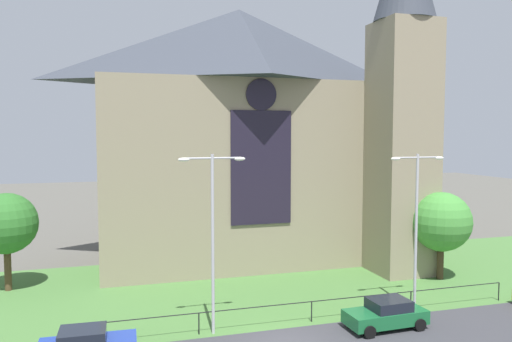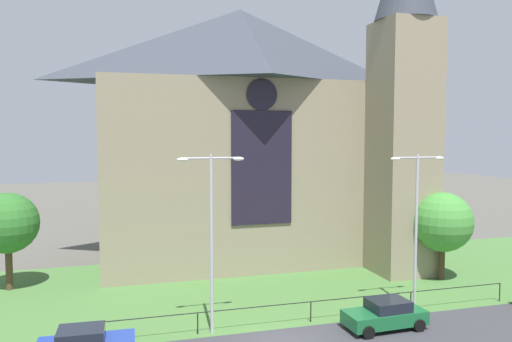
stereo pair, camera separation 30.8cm
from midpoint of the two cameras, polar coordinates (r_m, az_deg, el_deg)
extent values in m
plane|color=#56544C|center=(34.40, -2.86, -12.80)|extent=(160.00, 160.00, 0.00)
cube|color=#477538|center=(32.55, -2.00, -13.79)|extent=(120.00, 20.00, 0.01)
cube|color=gray|center=(41.21, -2.10, -0.06)|extent=(22.00, 12.00, 14.00)
pyramid|color=#383D47|center=(41.68, -2.13, 13.78)|extent=(22.00, 12.00, 6.00)
cube|color=black|center=(35.34, 0.33, 0.38)|extent=(4.40, 0.16, 8.00)
cylinder|color=black|center=(35.38, 0.34, 8.65)|extent=(2.20, 0.15, 2.20)
cube|color=gray|center=(37.69, 15.95, 2.43)|extent=(4.00, 4.00, 18.00)
cylinder|color=black|center=(27.99, 5.99, -14.48)|extent=(24.41, 0.05, 0.05)
cylinder|color=black|center=(26.34, -20.65, -17.21)|extent=(0.07, 0.07, 1.10)
cylinder|color=black|center=(26.58, -6.82, -16.77)|extent=(0.07, 0.07, 1.10)
cylinder|color=black|center=(28.17, 5.99, -15.54)|extent=(0.07, 0.07, 1.10)
cylinder|color=black|center=(30.90, 16.82, -13.89)|extent=(0.07, 0.07, 1.10)
cylinder|color=black|center=(34.51, 25.53, -12.20)|extent=(0.07, 0.07, 1.10)
cylinder|color=#423021|center=(37.70, 19.90, -9.57)|extent=(0.45, 0.45, 2.49)
sphere|color=#428C38|center=(37.15, 20.01, -5.40)|extent=(4.10, 4.10, 4.10)
cylinder|color=#4C3823|center=(36.69, -26.48, -9.81)|extent=(0.43, 0.43, 2.90)
sphere|color=#2D6B28|center=(36.12, -26.63, -5.32)|extent=(3.90, 3.90, 3.90)
cylinder|color=#B2B2B7|center=(25.46, -5.26, -8.33)|extent=(0.16, 0.16, 9.07)
cylinder|color=#B2B2B7|center=(24.76, -6.92, 1.43)|extent=(1.40, 0.10, 0.10)
cylinder|color=#B2B2B7|center=(25.03, -3.76, 1.48)|extent=(1.40, 0.10, 0.10)
ellipsoid|color=white|center=(24.66, -8.52, 1.29)|extent=(0.57, 0.26, 0.20)
ellipsoid|color=white|center=(25.20, -2.20, 1.39)|extent=(0.57, 0.26, 0.20)
cylinder|color=#B2B2B7|center=(29.94, 17.36, -6.73)|extent=(0.16, 0.16, 8.95)
cylinder|color=#B2B2B7|center=(29.07, 16.40, 1.46)|extent=(1.40, 0.10, 0.10)
cylinder|color=#B2B2B7|center=(29.85, 18.66, 1.47)|extent=(1.40, 0.10, 0.10)
ellipsoid|color=white|center=(28.70, 15.22, 1.35)|extent=(0.57, 0.26, 0.20)
ellipsoid|color=white|center=(30.26, 19.74, 1.39)|extent=(0.57, 0.26, 0.20)
cube|color=black|center=(24.51, -19.38, -17.12)|extent=(2.05, 1.67, 0.55)
cube|color=#196033|center=(27.94, 14.09, -15.68)|extent=(4.27, 1.96, 0.70)
cube|color=black|center=(27.84, 14.47, -14.40)|extent=(2.06, 1.68, 0.55)
cylinder|color=black|center=(26.59, 12.39, -17.36)|extent=(0.65, 0.24, 0.64)
cylinder|color=black|center=(28.04, 10.41, -16.18)|extent=(0.65, 0.24, 0.64)
cylinder|color=black|center=(28.14, 17.74, -16.24)|extent=(0.65, 0.24, 0.64)
cylinder|color=black|center=(29.51, 15.59, -15.21)|extent=(0.65, 0.24, 0.64)
camera|label=1|loc=(0.15, -90.28, -0.02)|focal=35.36mm
camera|label=2|loc=(0.15, 89.72, 0.02)|focal=35.36mm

